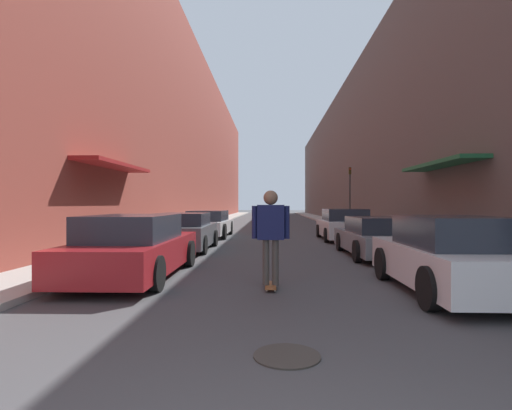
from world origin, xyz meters
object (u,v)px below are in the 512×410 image
parked_car_left_1 (184,232)px  traffic_light (350,190)px  parked_car_right_0 (451,257)px  skateboarder (271,228)px  parked_car_left_0 (135,247)px  parked_car_right_1 (380,237)px  parked_car_right_2 (344,225)px  parked_car_left_2 (209,224)px  manhole_cover (287,356)px

parked_car_left_1 → traffic_light: size_ratio=1.03×
parked_car_right_0 → parked_car_left_1: bearing=133.9°
parked_car_left_1 → skateboarder: bearing=-64.1°
parked_car_left_0 → parked_car_right_1: 7.23m
parked_car_left_0 → parked_car_left_1: (-0.05, 5.08, -0.03)m
parked_car_left_1 → traffic_light: bearing=57.5°
parked_car_left_0 → parked_car_right_0: 6.26m
parked_car_left_1 → parked_car_right_0: 8.90m
parked_car_right_1 → skateboarder: bearing=-124.8°
parked_car_right_0 → parked_car_right_2: bearing=89.8°
parked_car_left_0 → skateboarder: bearing=-19.9°
parked_car_left_2 → parked_car_right_2: (6.21, -1.41, 0.03)m
parked_car_left_0 → manhole_cover: parked_car_left_0 is taller
parked_car_right_2 → parked_car_right_1: bearing=-89.3°
parked_car_right_1 → manhole_cover: size_ratio=6.33×
parked_car_left_2 → skateboarder: 12.05m
parked_car_left_1 → parked_car_left_2: size_ratio=0.84×
parked_car_left_1 → parked_car_right_0: parked_car_right_0 is taller
parked_car_right_1 → traffic_light: bearing=82.4°
parked_car_left_1 → parked_car_right_2: bearing=33.5°
parked_car_left_0 → parked_car_left_2: (-0.05, 10.60, -0.02)m
parked_car_left_0 → parked_car_right_0: parked_car_right_0 is taller
parked_car_right_1 → parked_car_left_0: bearing=-149.4°
parked_car_right_2 → skateboarder: bearing=-107.5°
parked_car_right_0 → traffic_light: bearing=84.0°
parked_car_left_0 → skateboarder: (2.93, -1.06, 0.49)m
parked_car_left_1 → parked_car_right_1: parked_car_left_1 is taller
parked_car_right_0 → traffic_light: (2.02, 19.24, 1.83)m
skateboarder → manhole_cover: bearing=-87.1°
parked_car_right_1 → traffic_light: traffic_light is taller
skateboarder → parked_car_right_1: bearing=55.2°
parked_car_left_2 → parked_car_right_0: bearing=-62.7°
parked_car_left_0 → traffic_light: traffic_light is taller
parked_car_left_0 → manhole_cover: (3.10, -4.37, -0.64)m
parked_car_right_2 → parked_car_left_2: bearing=167.2°
skateboarder → parked_car_right_2: bearing=72.5°
manhole_cover → parked_car_left_2: bearing=101.9°
parked_car_left_0 → parked_car_left_1: parked_car_left_0 is taller
parked_car_left_2 → parked_car_right_2: size_ratio=1.10×
skateboarder → traffic_light: bearing=74.7°
parked_car_left_0 → parked_car_right_2: size_ratio=1.10×
parked_car_left_1 → manhole_cover: size_ratio=5.71×
parked_car_right_2 → parked_car_right_0: bearing=-90.2°
traffic_light → parked_car_right_1: bearing=-97.6°
parked_car_left_0 → parked_car_left_2: size_ratio=1.00×
parked_car_right_0 → skateboarder: (-3.18, 0.28, 0.48)m
parked_car_left_0 → parked_car_right_2: parked_car_right_2 is taller
parked_car_left_0 → parked_car_right_2: 11.06m
parked_car_right_0 → parked_car_left_0: bearing=167.6°
parked_car_left_2 → skateboarder: skateboarder is taller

